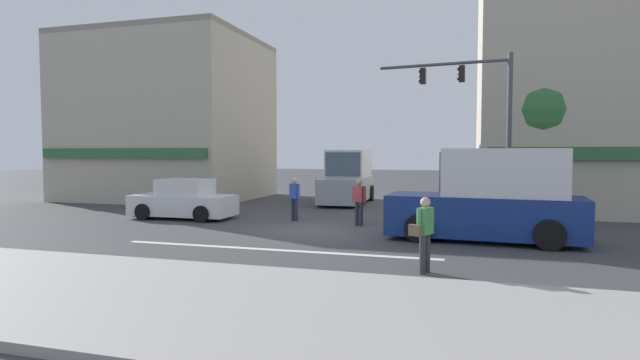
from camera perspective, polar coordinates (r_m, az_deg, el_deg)
The scene contains 15 objects.
ground_plane at distance 16.93m, azimuth -0.92°, elevation -5.79°, with size 120.00×120.00×0.00m, color #3D3D3F.
lane_marking_stripe at distance 13.67m, azimuth -5.33°, elevation -7.94°, with size 9.00×0.24×0.01m, color silver.
sidewalk_curb at distance 9.33m, azimuth -17.08°, elevation -12.86°, with size 40.00×5.00×0.16m, color #9E9993.
building_left_block at distance 30.40m, azimuth -16.83°, elevation 6.67°, with size 10.05×8.56×9.14m.
building_right_corner at distance 27.31m, azimuth 28.99°, elevation 9.74°, with size 10.53×10.83×11.90m.
street_tree at distance 23.28m, azimuth 23.58°, elevation 7.04°, with size 4.11×4.11×6.39m.
utility_pole_near_left at distance 25.24m, azimuth -14.25°, elevation 6.16°, with size 1.40×0.22×7.69m.
utility_pole_far_right at distance 24.03m, azimuth 25.43°, elevation 7.06°, with size 1.40×0.22×8.49m.
traffic_light_mast at distance 19.36m, azimuth 17.93°, elevation 7.57°, with size 4.86×0.72×6.20m.
box_truck_parked_curbside at distance 15.62m, azimuth 18.93°, elevation -2.08°, with size 5.71×2.51×2.75m.
sedan_crossing_center at distance 20.63m, azimuth -15.32°, elevation -2.30°, with size 4.12×1.92×1.58m.
box_truck_crossing_leftbound at distance 26.11m, azimuth 3.20°, elevation 0.12°, with size 2.42×5.68×2.75m.
pedestrian_foreground_with_bag at distance 11.09m, azimuth 11.84°, elevation -5.63°, with size 0.52×0.64×1.67m.
pedestrian_mid_crossing at distance 17.91m, azimuth 4.48°, elevation -2.25°, with size 0.54×0.33×1.67m.
pedestrian_far_side at distance 19.21m, azimuth -2.93°, elevation -1.87°, with size 0.51×0.37×1.67m.
Camera 1 is at (4.98, -15.96, 2.63)m, focal length 28.00 mm.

